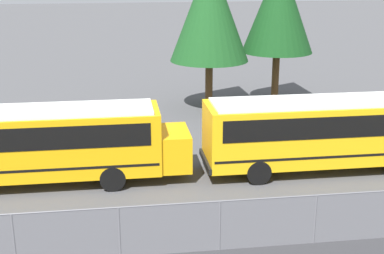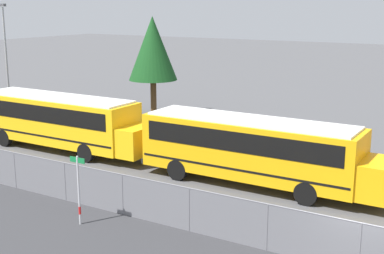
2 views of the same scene
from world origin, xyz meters
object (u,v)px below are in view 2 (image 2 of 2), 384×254
object	(u,v)px
street_sign	(79,188)
tree_1	(153,49)
school_bus_2	(60,118)
school_bus_3	(254,147)
light_pole	(6,53)

from	to	relation	value
street_sign	tree_1	distance (m)	20.84
school_bus_2	street_sign	world-z (taller)	school_bus_2
school_bus_3	street_sign	world-z (taller)	school_bus_3
school_bus_2	tree_1	xyz separation A→B (m)	(-1.21, 10.86, 3.08)
tree_1	school_bus_2	bearing A→B (deg)	-83.66
street_sign	tree_1	bearing A→B (deg)	117.34
school_bus_3	light_pole	bearing A→B (deg)	165.18
school_bus_2	tree_1	size ratio (longest dim) A/B	1.57
tree_1	light_pole	bearing A→B (deg)	-155.75
school_bus_2	street_sign	distance (m)	11.07
street_sign	tree_1	world-z (taller)	tree_1
school_bus_3	street_sign	bearing A→B (deg)	-116.66
school_bus_3	street_sign	distance (m)	8.29
school_bus_3	street_sign	xyz separation A→B (m)	(-3.72, -7.40, -0.41)
light_pole	street_sign	bearing A→B (deg)	-34.58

